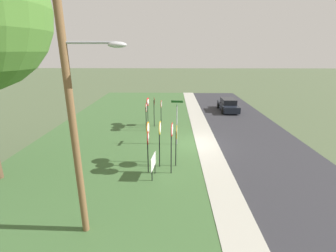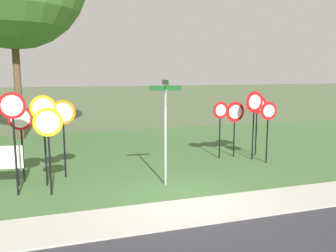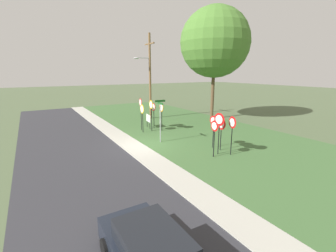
{
  "view_description": "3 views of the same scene",
  "coord_description": "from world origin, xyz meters",
  "px_view_note": "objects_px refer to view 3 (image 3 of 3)",
  "views": [
    {
      "loc": [
        -15.97,
        1.71,
        6.46
      ],
      "look_at": [
        -1.18,
        2.0,
        1.75
      ],
      "focal_mm": 25.21,
      "sensor_mm": 36.0,
      "label": 1
    },
    {
      "loc": [
        -3.22,
        -8.45,
        3.46
      ],
      "look_at": [
        0.19,
        2.12,
        1.75
      ],
      "focal_mm": 37.18,
      "sensor_mm": 36.0,
      "label": 2
    },
    {
      "loc": [
        14.56,
        -6.76,
        5.26
      ],
      "look_at": [
        -0.06,
        2.03,
        1.23
      ],
      "focal_mm": 24.6,
      "sensor_mm": 36.0,
      "label": 3
    }
  ],
  "objects_px": {
    "utility_pole": "(149,74)",
    "stop_sign_far_center": "(142,112)",
    "yield_sign_near_right": "(214,130)",
    "yield_sign_far_left": "(213,124)",
    "stop_sign_far_left": "(141,107)",
    "oak_tree_left": "(215,43)",
    "stop_sign_near_right": "(161,110)",
    "street_name_post": "(160,118)",
    "stop_sign_near_left": "(154,110)",
    "yield_sign_far_right": "(221,126)",
    "notice_board": "(148,119)",
    "yield_sign_center": "(232,126)",
    "stop_sign_far_right": "(151,109)",
    "yield_sign_near_left": "(219,123)"
  },
  "relations": [
    {
      "from": "yield_sign_far_right",
      "to": "oak_tree_left",
      "type": "distance_m",
      "value": 12.88
    },
    {
      "from": "stop_sign_far_left",
      "to": "oak_tree_left",
      "type": "xyz_separation_m",
      "value": [
        -0.69,
        9.12,
        6.13
      ]
    },
    {
      "from": "stop_sign_near_right",
      "to": "stop_sign_far_left",
      "type": "bearing_deg",
      "value": -128.64
    },
    {
      "from": "stop_sign_near_right",
      "to": "yield_sign_near_right",
      "type": "height_order",
      "value": "stop_sign_near_right"
    },
    {
      "from": "street_name_post",
      "to": "oak_tree_left",
      "type": "relative_size",
      "value": 0.27
    },
    {
      "from": "oak_tree_left",
      "to": "yield_sign_far_right",
      "type": "bearing_deg",
      "value": -38.6
    },
    {
      "from": "yield_sign_center",
      "to": "utility_pole",
      "type": "xyz_separation_m",
      "value": [
        -13.36,
        0.91,
        3.09
      ]
    },
    {
      "from": "utility_pole",
      "to": "stop_sign_far_left",
      "type": "bearing_deg",
      "value": -35.07
    },
    {
      "from": "yield_sign_near_left",
      "to": "yield_sign_near_right",
      "type": "height_order",
      "value": "yield_sign_near_left"
    },
    {
      "from": "utility_pole",
      "to": "oak_tree_left",
      "type": "height_order",
      "value": "oak_tree_left"
    },
    {
      "from": "yield_sign_center",
      "to": "street_name_post",
      "type": "distance_m",
      "value": 5.36
    },
    {
      "from": "stop_sign_far_right",
      "to": "utility_pole",
      "type": "height_order",
      "value": "utility_pole"
    },
    {
      "from": "stop_sign_near_left",
      "to": "yield_sign_far_left",
      "type": "distance_m",
      "value": 7.28
    },
    {
      "from": "stop_sign_far_left",
      "to": "notice_board",
      "type": "bearing_deg",
      "value": 121.57
    },
    {
      "from": "stop_sign_near_left",
      "to": "yield_sign_far_left",
      "type": "xyz_separation_m",
      "value": [
        7.22,
        0.88,
        -0.04
      ]
    },
    {
      "from": "yield_sign_far_right",
      "to": "utility_pole",
      "type": "height_order",
      "value": "utility_pole"
    },
    {
      "from": "utility_pole",
      "to": "yield_sign_far_right",
      "type": "bearing_deg",
      "value": -4.04
    },
    {
      "from": "yield_sign_far_right",
      "to": "oak_tree_left",
      "type": "height_order",
      "value": "oak_tree_left"
    },
    {
      "from": "yield_sign_near_right",
      "to": "street_name_post",
      "type": "height_order",
      "value": "street_name_post"
    },
    {
      "from": "stop_sign_near_right",
      "to": "utility_pole",
      "type": "relative_size",
      "value": 0.28
    },
    {
      "from": "yield_sign_center",
      "to": "yield_sign_far_left",
      "type": "bearing_deg",
      "value": -168.03
    },
    {
      "from": "yield_sign_near_left",
      "to": "stop_sign_near_left",
      "type": "bearing_deg",
      "value": 175.01
    },
    {
      "from": "stop_sign_far_left",
      "to": "stop_sign_far_center",
      "type": "relative_size",
      "value": 1.17
    },
    {
      "from": "stop_sign_far_center",
      "to": "yield_sign_center",
      "type": "distance_m",
      "value": 8.44
    },
    {
      "from": "stop_sign_far_center",
      "to": "yield_sign_center",
      "type": "xyz_separation_m",
      "value": [
        8.08,
        2.44,
        0.08
      ]
    },
    {
      "from": "utility_pole",
      "to": "stop_sign_far_center",
      "type": "bearing_deg",
      "value": -32.39
    },
    {
      "from": "stop_sign_far_center",
      "to": "street_name_post",
      "type": "xyz_separation_m",
      "value": [
        3.34,
        -0.07,
        0.08
      ]
    },
    {
      "from": "stop_sign_far_left",
      "to": "stop_sign_far_right",
      "type": "xyz_separation_m",
      "value": [
        0.76,
        0.67,
        -0.09
      ]
    },
    {
      "from": "yield_sign_near_right",
      "to": "yield_sign_center",
      "type": "bearing_deg",
      "value": 80.25
    },
    {
      "from": "stop_sign_far_center",
      "to": "oak_tree_left",
      "type": "relative_size",
      "value": 0.21
    },
    {
      "from": "yield_sign_far_right",
      "to": "street_name_post",
      "type": "xyz_separation_m",
      "value": [
        -3.74,
        -2.55,
        0.21
      ]
    },
    {
      "from": "yield_sign_near_right",
      "to": "street_name_post",
      "type": "distance_m",
      "value": 4.64
    },
    {
      "from": "stop_sign_near_left",
      "to": "yield_sign_center",
      "type": "xyz_separation_m",
      "value": [
        8.9,
        0.9,
        0.15
      ]
    },
    {
      "from": "stop_sign_near_right",
      "to": "stop_sign_far_right",
      "type": "height_order",
      "value": "stop_sign_far_right"
    },
    {
      "from": "stop_sign_near_right",
      "to": "yield_sign_near_left",
      "type": "distance_m",
      "value": 7.12
    },
    {
      "from": "stop_sign_near_left",
      "to": "utility_pole",
      "type": "distance_m",
      "value": 5.8
    },
    {
      "from": "stop_sign_far_right",
      "to": "oak_tree_left",
      "type": "xyz_separation_m",
      "value": [
        -1.45,
        8.46,
        6.22
      ]
    },
    {
      "from": "stop_sign_near_left",
      "to": "yield_sign_near_left",
      "type": "bearing_deg",
      "value": 1.25
    },
    {
      "from": "yield_sign_far_left",
      "to": "yield_sign_center",
      "type": "distance_m",
      "value": 1.69
    },
    {
      "from": "yield_sign_near_right",
      "to": "notice_board",
      "type": "xyz_separation_m",
      "value": [
        -9.13,
        0.0,
        -0.9
      ]
    },
    {
      "from": "yield_sign_center",
      "to": "notice_board",
      "type": "height_order",
      "value": "yield_sign_center"
    },
    {
      "from": "stop_sign_far_left",
      "to": "yield_sign_far_left",
      "type": "relative_size",
      "value": 1.27
    },
    {
      "from": "stop_sign_far_left",
      "to": "stop_sign_far_center",
      "type": "distance_m",
      "value": 0.98
    },
    {
      "from": "yield_sign_near_right",
      "to": "yield_sign_far_right",
      "type": "xyz_separation_m",
      "value": [
        -0.71,
        1.25,
        -0.05
      ]
    },
    {
      "from": "yield_sign_near_right",
      "to": "yield_sign_far_left",
      "type": "distance_m",
      "value": 1.83
    },
    {
      "from": "yield_sign_near_left",
      "to": "oak_tree_left",
      "type": "distance_m",
      "value": 13.39
    },
    {
      "from": "yield_sign_near_left",
      "to": "street_name_post",
      "type": "height_order",
      "value": "street_name_post"
    },
    {
      "from": "stop_sign_near_right",
      "to": "yield_sign_center",
      "type": "xyz_separation_m",
      "value": [
        7.64,
        0.77,
        0.02
      ]
    },
    {
      "from": "oak_tree_left",
      "to": "yield_sign_near_right",
      "type": "bearing_deg",
      "value": -41.06
    },
    {
      "from": "yield_sign_far_left",
      "to": "stop_sign_near_left",
      "type": "bearing_deg",
      "value": -178.19
    }
  ]
}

